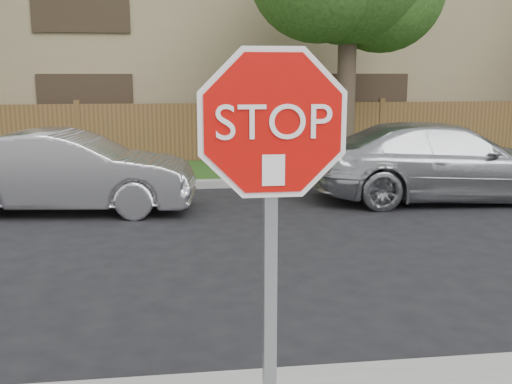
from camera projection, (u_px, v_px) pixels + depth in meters
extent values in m
plane|color=black|center=(374.00, 372.00, 4.84)|extent=(90.00, 90.00, 0.00)
cube|color=gray|center=(250.00, 183.00, 12.75)|extent=(70.00, 0.30, 0.15)
cube|color=#1E4714|center=(241.00, 171.00, 14.36)|extent=(70.00, 3.00, 0.12)
cube|color=brown|center=(235.00, 134.00, 15.77)|extent=(70.00, 0.12, 1.60)
cube|color=tan|center=(218.00, 54.00, 20.78)|extent=(34.00, 8.00, 6.00)
cylinder|color=#382B21|center=(346.00, 91.00, 14.21)|extent=(0.44, 0.44, 3.92)
cube|color=gray|center=(270.00, 298.00, 3.06)|extent=(0.06, 0.06, 2.30)
cylinder|color=white|center=(273.00, 123.00, 2.82)|extent=(1.01, 0.02, 1.01)
cylinder|color=#B90B07|center=(273.00, 124.00, 2.81)|extent=(0.93, 0.02, 0.93)
cube|color=white|center=(273.00, 170.00, 2.84)|extent=(0.11, 0.00, 0.15)
imported|color=#A0A0A4|center=(69.00, 172.00, 10.32)|extent=(4.41, 1.95, 1.41)
imported|color=#A0A3A7|center=(444.00, 162.00, 11.28)|extent=(5.14, 2.34, 1.46)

